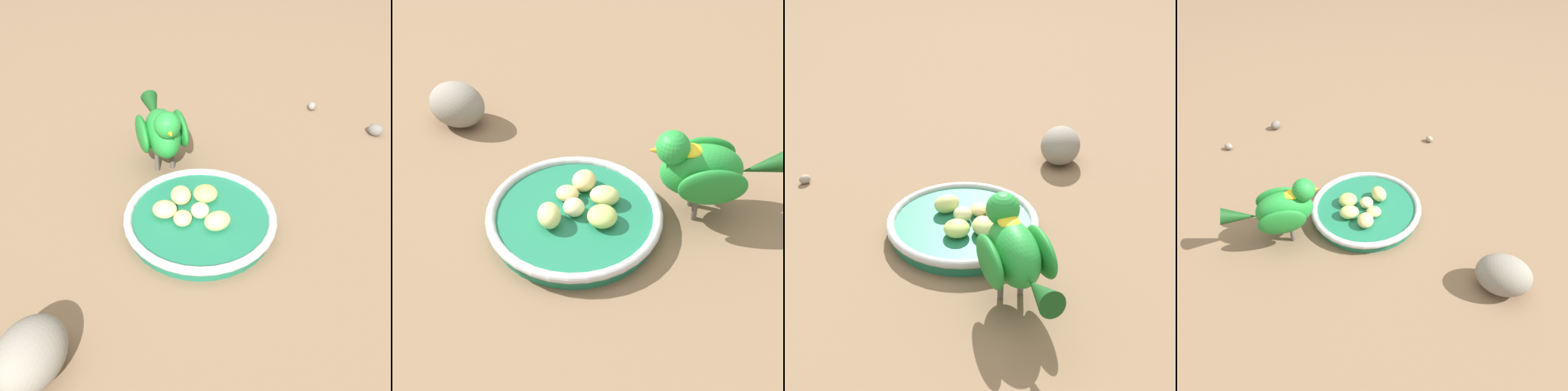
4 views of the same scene
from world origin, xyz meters
TOP-DOWN VIEW (x-y plane):
  - ground_plane at (0.00, 0.00)m, footprint 4.00×4.00m
  - feeding_bowl at (-0.02, -0.00)m, footprint 0.22×0.22m
  - apple_piece_0 at (-0.04, -0.03)m, footprint 0.04×0.04m
  - apple_piece_1 at (-0.00, -0.02)m, footprint 0.03×0.03m
  - apple_piece_2 at (-0.01, -0.05)m, footprint 0.04×0.04m
  - apple_piece_3 at (-0.02, 0.00)m, footprint 0.04×0.04m
  - apple_piece_4 at (-0.06, -0.00)m, footprint 0.04×0.04m
  - apple_piece_5 at (-0.00, 0.03)m, footprint 0.04×0.05m
  - parrot at (-0.15, -0.09)m, footprint 0.17×0.12m
  - rock_large at (0.24, -0.12)m, footprint 0.10×0.08m
  - pebble_0 at (-0.33, 0.27)m, footprint 0.03×0.03m
  - pebble_2 at (-0.40, 0.15)m, footprint 0.02×0.02m

SIDE VIEW (x-z plane):
  - ground_plane at x=0.00m, z-range 0.00..0.00m
  - pebble_2 at x=-0.40m, z-range 0.00..0.02m
  - pebble_0 at x=-0.33m, z-range 0.00..0.02m
  - feeding_bowl at x=-0.02m, z-range 0.00..0.03m
  - apple_piece_1 at x=0.00m, z-range 0.02..0.04m
  - apple_piece_3 at x=-0.02m, z-range 0.02..0.04m
  - apple_piece_4 at x=-0.06m, z-range 0.02..0.04m
  - apple_piece_0 at x=-0.04m, z-range 0.02..0.04m
  - apple_piece_2 at x=-0.01m, z-range 0.02..0.04m
  - rock_large at x=0.24m, z-range 0.00..0.07m
  - apple_piece_5 at x=0.00m, z-range 0.02..0.05m
  - parrot at x=-0.15m, z-range 0.01..0.13m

